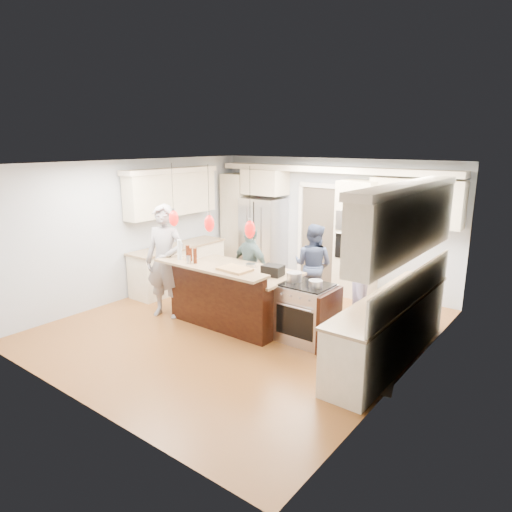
{
  "coord_description": "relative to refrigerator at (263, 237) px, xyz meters",
  "views": [
    {
      "loc": [
        4.54,
        -5.58,
        3.03
      ],
      "look_at": [
        0.0,
        0.35,
        1.15
      ],
      "focal_mm": 32.0,
      "sensor_mm": 36.0,
      "label": 1
    }
  ],
  "objects": [
    {
      "name": "ground_plane",
      "position": [
        1.55,
        -2.64,
        -0.9
      ],
      "size": [
        6.0,
        6.0,
        0.0
      ],
      "primitive_type": "plane",
      "color": "#985F29",
      "rests_on": "ground"
    },
    {
      "name": "room_shell",
      "position": [
        1.55,
        -2.64,
        0.92
      ],
      "size": [
        5.54,
        6.04,
        2.72
      ],
      "color": "#B2BCC6",
      "rests_on": "ground"
    },
    {
      "name": "refrigerator",
      "position": [
        0.0,
        0.0,
        0.0
      ],
      "size": [
        0.9,
        0.7,
        1.8
      ],
      "primitive_type": "cube",
      "color": "#B7B7BC",
      "rests_on": "ground"
    },
    {
      "name": "oven_column",
      "position": [
        2.3,
        0.03,
        0.25
      ],
      "size": [
        0.72,
        0.69,
        2.3
      ],
      "color": "beige",
      "rests_on": "ground"
    },
    {
      "name": "back_upper_cabinets",
      "position": [
        0.8,
        0.12,
        0.77
      ],
      "size": [
        5.3,
        0.61,
        2.54
      ],
      "color": "beige",
      "rests_on": "ground"
    },
    {
      "name": "right_counter_run",
      "position": [
        3.99,
        -2.34,
        0.16
      ],
      "size": [
        0.64,
        3.1,
        2.51
      ],
      "color": "beige",
      "rests_on": "ground"
    },
    {
      "name": "left_cabinets",
      "position": [
        -0.89,
        -1.84,
        0.16
      ],
      "size": [
        0.64,
        2.3,
        2.51
      ],
      "color": "beige",
      "rests_on": "ground"
    },
    {
      "name": "kitchen_island",
      "position": [
        1.3,
        -2.57,
        -0.41
      ],
      "size": [
        2.1,
        1.46,
        1.12
      ],
      "color": "black",
      "rests_on": "ground"
    },
    {
      "name": "island_range",
      "position": [
        2.71,
        -2.49,
        -0.44
      ],
      "size": [
        0.82,
        0.71,
        0.92
      ],
      "color": "#B7B7BC",
      "rests_on": "ground"
    },
    {
      "name": "pendant_lights",
      "position": [
        1.3,
        -3.15,
        0.9
      ],
      "size": [
        1.75,
        0.15,
        1.03
      ],
      "color": "black",
      "rests_on": "ground"
    },
    {
      "name": "person_bar_end",
      "position": [
        0.17,
        -3.09,
        0.1
      ],
      "size": [
        0.85,
        0.7,
        2.0
      ],
      "primitive_type": "imported",
      "rotation": [
        0.0,
        0.0,
        0.35
      ],
      "color": "gray",
      "rests_on": "ground"
    },
    {
      "name": "person_far_left",
      "position": [
        1.95,
        -1.06,
        -0.11
      ],
      "size": [
        0.81,
        0.66,
        1.57
      ],
      "primitive_type": "imported",
      "rotation": [
        0.0,
        0.0,
        3.23
      ],
      "color": "#2B3653",
      "rests_on": "ground"
    },
    {
      "name": "person_far_right",
      "position": [
        1.05,
        -1.79,
        -0.14
      ],
      "size": [
        0.94,
        0.5,
        1.52
      ],
      "primitive_type": "imported",
      "rotation": [
        0.0,
        0.0,
        2.99
      ],
      "color": "#4A6668",
      "rests_on": "ground"
    },
    {
      "name": "person_range_side",
      "position": [
        3.41,
        -2.02,
        -0.1
      ],
      "size": [
        1.01,
        1.19,
        1.59
      ],
      "primitive_type": "imported",
      "rotation": [
        0.0,
        0.0,
        2.07
      ],
      "color": "#867AA5",
      "rests_on": "ground"
    },
    {
      "name": "floor_rug",
      "position": [
        3.95,
        -2.92,
        -0.89
      ],
      "size": [
        0.88,
        1.09,
        0.01
      ],
      "primitive_type": "cube",
      "rotation": [
        0.0,
        0.0,
        0.27
      ],
      "color": "olive",
      "rests_on": "ground"
    },
    {
      "name": "water_bottle",
      "position": [
        0.61,
        -3.15,
        0.39
      ],
      "size": [
        0.09,
        0.09,
        0.33
      ],
      "primitive_type": "cylinder",
      "rotation": [
        0.0,
        0.0,
        -0.12
      ],
      "color": "silver",
      "rests_on": "kitchen_island"
    },
    {
      "name": "beer_bottle_a",
      "position": [
        0.81,
        -3.1,
        0.33
      ],
      "size": [
        0.06,
        0.06,
        0.21
      ],
      "primitive_type": "cylinder",
      "rotation": [
        0.0,
        0.0,
        0.2
      ],
      "color": "#4F200E",
      "rests_on": "kitchen_island"
    },
    {
      "name": "beer_bottle_b",
      "position": [
        0.99,
        -3.17,
        0.35
      ],
      "size": [
        0.06,
        0.06,
        0.25
      ],
      "primitive_type": "cylinder",
      "rotation": [
        0.0,
        0.0,
        -0.02
      ],
      "color": "#4F200E",
      "rests_on": "kitchen_island"
    },
    {
      "name": "beer_bottle_c",
      "position": [
        0.79,
        -3.14,
        0.35
      ],
      "size": [
        0.08,
        0.08,
        0.27
      ],
      "primitive_type": "cylinder",
      "rotation": [
        0.0,
        0.0,
        -0.27
      ],
      "color": "#4F200E",
      "rests_on": "kitchen_island"
    },
    {
      "name": "drink_can",
      "position": [
        0.92,
        -3.25,
        0.29
      ],
      "size": [
        0.09,
        0.09,
        0.13
      ],
      "primitive_type": "cylinder",
      "rotation": [
        0.0,
        0.0,
        0.43
      ],
      "color": "#B7B7BC",
      "rests_on": "kitchen_island"
    },
    {
      "name": "cutting_board",
      "position": [
        1.77,
        -3.11,
        0.24
      ],
      "size": [
        0.51,
        0.38,
        0.04
      ],
      "primitive_type": "cube",
      "rotation": [
        0.0,
        0.0,
        -0.07
      ],
      "color": "tan",
      "rests_on": "kitchen_island"
    },
    {
      "name": "pot_large",
      "position": [
        2.44,
        -2.47,
        0.09
      ],
      "size": [
        0.24,
        0.24,
        0.14
      ],
      "primitive_type": "cylinder",
      "color": "#B7B7BC",
      "rests_on": "island_range"
    },
    {
      "name": "pot_small",
      "position": [
        2.85,
        -2.53,
        0.07
      ],
      "size": [
        0.21,
        0.21,
        0.1
      ],
      "primitive_type": "cylinder",
      "color": "#B7B7BC",
      "rests_on": "island_range"
    }
  ]
}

